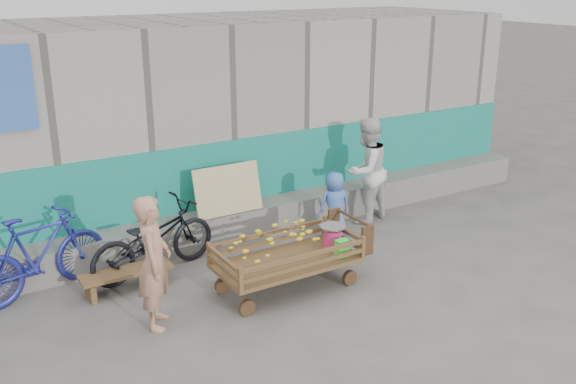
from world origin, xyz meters
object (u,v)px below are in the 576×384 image
bench (126,275)px  banana_cart (285,248)px  child (334,205)px  bicycle_blue (39,254)px  woman (366,170)px  bicycle_dark (153,239)px  vendor_man (154,262)px

bench → banana_cart: bearing=-30.6°
child → bicycle_blue: bearing=3.3°
banana_cart → woman: 2.64m
banana_cart → woman: woman is taller
child → banana_cart: bearing=44.0°
bench → bicycle_dark: 0.62m
bicycle_blue → child: bearing=-111.2°
banana_cart → vendor_man: 1.63m
banana_cart → bicycle_dark: 1.75m
bench → vendor_man: (0.04, -0.95, 0.55)m
vendor_man → child: 3.26m
vendor_man → bicycle_dark: bearing=6.1°
woman → bicycle_blue: bearing=-15.2°
bench → woman: size_ratio=0.67×
child → bicycle_blue: bicycle_blue is taller
banana_cart → bicycle_blue: 2.91m
woman → bicycle_dark: 3.46m
bench → bicycle_dark: bearing=32.8°
bicycle_dark → bicycle_blue: bearing=72.5°
banana_cart → bicycle_dark: (-1.18, 1.28, -0.08)m
bicycle_dark → bench: bearing=111.3°
banana_cart → bicycle_blue: size_ratio=1.10×
woman → child: (-0.79, -0.29, -0.32)m
bench → vendor_man: 1.10m
vendor_man → woman: (3.88, 1.30, 0.07)m
child → bicycle_blue: size_ratio=0.57×
bench → bicycle_dark: size_ratio=0.62×
banana_cart → bicycle_blue: bearing=150.7°
bench → bicycle_blue: bicycle_blue is taller
vendor_man → bicycle_dark: 1.36m
vendor_man → bicycle_blue: vendor_man is taller
banana_cart → bicycle_dark: size_ratio=1.07×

